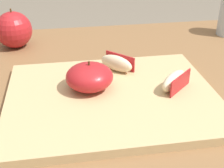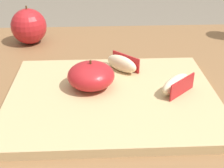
{
  "view_description": "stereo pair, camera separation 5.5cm",
  "coord_description": "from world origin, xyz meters",
  "px_view_note": "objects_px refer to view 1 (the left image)",
  "views": [
    {
      "loc": [
        -0.15,
        -0.46,
        1.07
      ],
      "look_at": [
        -0.07,
        0.02,
        0.8
      ],
      "focal_mm": 50.15,
      "sensor_mm": 36.0,
      "label": 1
    },
    {
      "loc": [
        -0.09,
        -0.47,
        1.07
      ],
      "look_at": [
        -0.07,
        0.02,
        0.8
      ],
      "focal_mm": 50.15,
      "sensor_mm": 36.0,
      "label": 2
    }
  ],
  "objects_px": {
    "cutting_board": "(112,97)",
    "apple_wedge_middle": "(175,81)",
    "apple_half_skin_up": "(89,77)",
    "whole_apple_crimson": "(14,30)",
    "apple_wedge_back": "(117,63)"
  },
  "relations": [
    {
      "from": "apple_half_skin_up",
      "to": "apple_wedge_middle",
      "type": "bearing_deg",
      "value": -9.65
    },
    {
      "from": "apple_half_skin_up",
      "to": "apple_wedge_back",
      "type": "height_order",
      "value": "apple_half_skin_up"
    },
    {
      "from": "cutting_board",
      "to": "apple_wedge_middle",
      "type": "height_order",
      "value": "apple_wedge_middle"
    },
    {
      "from": "apple_half_skin_up",
      "to": "apple_wedge_back",
      "type": "bearing_deg",
      "value": 46.47
    },
    {
      "from": "apple_half_skin_up",
      "to": "apple_wedge_middle",
      "type": "distance_m",
      "value": 0.16
    },
    {
      "from": "cutting_board",
      "to": "apple_wedge_back",
      "type": "bearing_deg",
      "value": 74.87
    },
    {
      "from": "apple_wedge_back",
      "to": "apple_wedge_middle",
      "type": "bearing_deg",
      "value": -45.06
    },
    {
      "from": "cutting_board",
      "to": "apple_wedge_middle",
      "type": "distance_m",
      "value": 0.12
    },
    {
      "from": "cutting_board",
      "to": "whole_apple_crimson",
      "type": "distance_m",
      "value": 0.36
    },
    {
      "from": "cutting_board",
      "to": "apple_half_skin_up",
      "type": "distance_m",
      "value": 0.06
    },
    {
      "from": "cutting_board",
      "to": "whole_apple_crimson",
      "type": "relative_size",
      "value": 3.83
    },
    {
      "from": "cutting_board",
      "to": "apple_half_skin_up",
      "type": "relative_size",
      "value": 4.34
    },
    {
      "from": "apple_half_skin_up",
      "to": "apple_wedge_back",
      "type": "xyz_separation_m",
      "value": [
        0.06,
        0.07,
        -0.01
      ]
    },
    {
      "from": "apple_half_skin_up",
      "to": "whole_apple_crimson",
      "type": "distance_m",
      "value": 0.32
    },
    {
      "from": "cutting_board",
      "to": "apple_wedge_middle",
      "type": "bearing_deg",
      "value": 0.2
    }
  ]
}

